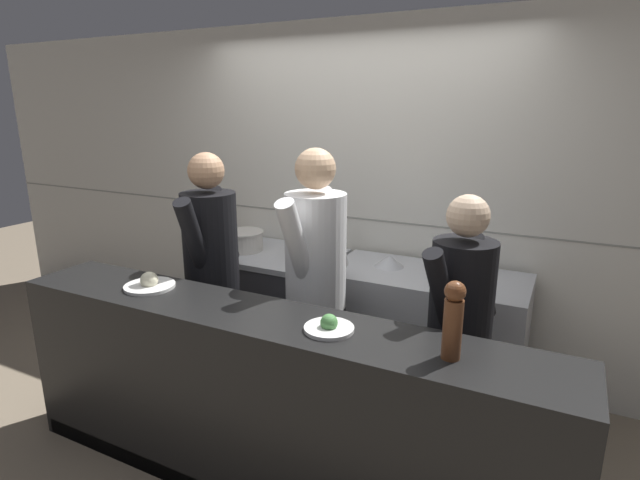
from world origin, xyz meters
TOP-DOWN VIEW (x-y plane):
  - ground_plane at (0.00, 0.00)m, footprint 14.00×14.00m
  - wall_back_tiled at (0.00, 1.37)m, footprint 8.00×0.06m
  - oven_range at (-0.51, 0.97)m, footprint 0.97×0.71m
  - prep_counter at (0.68, 0.97)m, footprint 1.30×0.65m
  - pass_counter at (0.18, -0.25)m, footprint 2.97×0.45m
  - stock_pot at (-0.77, 0.93)m, footprint 0.32×0.32m
  - sauce_pot at (-0.22, 1.02)m, footprint 0.31×0.31m
  - mixing_bowl_steel at (0.40, 1.01)m, footprint 0.21×0.21m
  - plated_dish_main at (-0.59, -0.22)m, footprint 0.28×0.28m
  - plated_dish_appetiser at (0.55, -0.26)m, footprint 0.23×0.23m
  - pepper_mill at (1.10, -0.27)m, footprint 0.09×0.09m
  - chef_head_cook at (-0.56, 0.29)m, footprint 0.42×0.75m
  - chef_sous at (0.17, 0.35)m, footprint 0.37×0.77m
  - chef_line at (1.03, 0.28)m, footprint 0.41×0.68m

SIDE VIEW (x-z plane):
  - ground_plane at x=0.00m, z-range 0.00..0.00m
  - oven_range at x=-0.51m, z-range 0.00..0.90m
  - prep_counter at x=0.68m, z-range 0.00..0.91m
  - pass_counter at x=0.18m, z-range 0.00..1.00m
  - chef_line at x=1.03m, z-range 0.09..1.67m
  - mixing_bowl_steel at x=0.40m, z-range 0.91..0.99m
  - chef_head_cook at x=-0.56m, z-range 0.10..1.81m
  - stock_pot at x=-0.77m, z-range 0.90..1.05m
  - chef_sous at x=0.17m, z-range 0.10..1.86m
  - sauce_pot at x=-0.22m, z-range 0.90..1.10m
  - plated_dish_appetiser at x=0.55m, z-range 0.98..1.06m
  - plated_dish_main at x=-0.59m, z-range 0.98..1.07m
  - pepper_mill at x=1.10m, z-range 1.01..1.34m
  - wall_back_tiled at x=0.00m, z-range 0.00..2.60m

